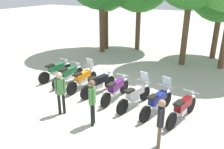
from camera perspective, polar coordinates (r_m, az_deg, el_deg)
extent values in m
plane|color=#BCB7A8|center=(10.32, -1.32, -5.55)|extent=(80.00, 80.00, 0.00)
cylinder|color=black|center=(12.90, -11.14, 1.21)|extent=(0.20, 0.65, 0.64)
cylinder|color=black|center=(12.00, -16.59, -0.84)|extent=(0.20, 0.65, 0.64)
cube|color=silver|center=(12.79, -11.24, 2.64)|extent=(0.17, 0.37, 0.04)
cube|color=#1E6033|center=(12.34, -13.73, 1.81)|extent=(0.40, 0.98, 0.30)
cube|color=silver|center=(12.40, -13.80, 0.57)|extent=(0.28, 0.43, 0.24)
cube|color=black|center=(12.05, -15.26, 2.14)|extent=(0.30, 0.47, 0.08)
cylinder|color=silver|center=(12.74, -11.53, 2.43)|extent=(0.08, 0.23, 0.64)
cylinder|color=silver|center=(12.58, -11.95, 3.77)|extent=(0.62, 0.13, 0.04)
sphere|color=silver|center=(12.70, -11.47, 3.40)|extent=(0.18, 0.18, 0.16)
cylinder|color=silver|center=(12.37, -15.31, 0.07)|extent=(0.18, 0.70, 0.07)
cylinder|color=black|center=(12.24, -8.38, 0.30)|extent=(0.14, 0.65, 0.64)
cylinder|color=black|center=(11.20, -13.45, -2.11)|extent=(0.14, 0.65, 0.64)
cube|color=silver|center=(12.13, -8.46, 1.80)|extent=(0.14, 0.37, 0.04)
cube|color=#1E6033|center=(11.62, -10.75, 0.82)|extent=(0.32, 0.96, 0.30)
cube|color=silver|center=(11.68, -10.83, -0.49)|extent=(0.25, 0.41, 0.24)
cube|color=black|center=(11.28, -12.17, 1.12)|extent=(0.27, 0.45, 0.08)
cylinder|color=silver|center=(12.07, -8.73, 1.57)|extent=(0.06, 0.23, 0.64)
cylinder|color=silver|center=(11.90, -9.10, 2.96)|extent=(0.62, 0.08, 0.04)
sphere|color=silver|center=(12.03, -8.66, 2.59)|extent=(0.17, 0.17, 0.16)
cylinder|color=silver|center=(11.61, -12.38, -1.07)|extent=(0.11, 0.70, 0.07)
cylinder|color=black|center=(11.61, -5.01, -0.75)|extent=(0.14, 0.64, 0.64)
cylinder|color=black|center=(10.51, -10.02, -3.44)|extent=(0.14, 0.64, 0.64)
cube|color=silver|center=(11.48, -5.06, 0.83)|extent=(0.14, 0.37, 0.04)
cube|color=orange|center=(10.95, -7.31, -0.26)|extent=(0.31, 0.96, 0.30)
cube|color=silver|center=(11.01, -7.41, -1.64)|extent=(0.24, 0.41, 0.24)
cube|color=black|center=(10.59, -8.70, 0.03)|extent=(0.26, 0.45, 0.08)
cylinder|color=silver|center=(11.43, -5.33, 0.58)|extent=(0.06, 0.23, 0.64)
cylinder|color=silver|center=(11.24, -5.66, 2.03)|extent=(0.62, 0.07, 0.04)
sphere|color=silver|center=(11.38, -5.24, 1.65)|extent=(0.17, 0.17, 0.16)
cylinder|color=silver|center=(10.92, -9.03, -2.28)|extent=(0.11, 0.70, 0.07)
cube|color=silver|center=(11.23, -5.51, 3.08)|extent=(0.37, 0.15, 0.39)
cylinder|color=black|center=(11.00, -0.57, -1.93)|extent=(0.23, 0.65, 0.64)
cylinder|color=black|center=(9.99, -6.43, -4.58)|extent=(0.23, 0.65, 0.64)
cube|color=silver|center=(10.87, -0.57, -0.28)|extent=(0.19, 0.38, 0.04)
cube|color=black|center=(10.38, -3.21, -1.35)|extent=(0.46, 0.98, 0.30)
cube|color=silver|center=(10.45, -3.36, -2.80)|extent=(0.30, 0.44, 0.24)
cube|color=black|center=(10.04, -4.80, -1.01)|extent=(0.33, 0.48, 0.08)
cylinder|color=silver|center=(10.82, -0.89, -0.54)|extent=(0.10, 0.23, 0.64)
cylinder|color=silver|center=(10.64, -1.22, 1.00)|extent=(0.61, 0.17, 0.04)
sphere|color=silver|center=(10.77, -0.75, 0.58)|extent=(0.19, 0.19, 0.16)
cylinder|color=silver|center=(10.39, -5.14, -3.37)|extent=(0.22, 0.70, 0.07)
cylinder|color=black|center=(10.52, 3.06, -3.09)|extent=(0.14, 0.64, 0.64)
cylinder|color=black|center=(9.33, -1.58, -6.43)|extent=(0.14, 0.64, 0.64)
cube|color=silver|center=(10.39, 3.10, -1.38)|extent=(0.14, 0.37, 0.04)
cube|color=#59196B|center=(9.80, 1.05, -2.72)|extent=(0.32, 0.96, 0.30)
cube|color=silver|center=(9.88, 0.89, -4.25)|extent=(0.24, 0.41, 0.24)
cube|color=black|center=(9.41, -0.19, -2.50)|extent=(0.27, 0.45, 0.08)
cylinder|color=silver|center=(10.32, 2.86, -1.67)|extent=(0.06, 0.23, 0.64)
cylinder|color=silver|center=(10.12, 2.64, -0.10)|extent=(0.62, 0.07, 0.04)
sphere|color=silver|center=(10.27, 2.99, -0.50)|extent=(0.17, 0.17, 0.16)
cylinder|color=silver|center=(9.75, -0.83, -5.00)|extent=(0.11, 0.70, 0.07)
cylinder|color=black|center=(9.97, 8.22, -4.73)|extent=(0.24, 0.65, 0.64)
cylinder|color=black|center=(8.85, 2.61, -8.09)|extent=(0.24, 0.65, 0.64)
cube|color=silver|center=(9.83, 8.32, -2.95)|extent=(0.20, 0.38, 0.04)
cube|color=silver|center=(9.28, 5.85, -4.29)|extent=(0.47, 0.98, 0.30)
cube|color=silver|center=(9.36, 5.61, -5.88)|extent=(0.30, 0.44, 0.24)
cube|color=black|center=(8.90, 4.39, -4.04)|extent=(0.33, 0.48, 0.08)
cylinder|color=silver|center=(9.77, 8.02, -3.25)|extent=(0.10, 0.23, 0.64)
cylinder|color=silver|center=(9.57, 7.82, -1.59)|extent=(0.61, 0.17, 0.04)
sphere|color=silver|center=(9.71, 8.22, -2.02)|extent=(0.19, 0.19, 0.16)
cylinder|color=silver|center=(9.25, 3.69, -6.57)|extent=(0.22, 0.70, 0.07)
cube|color=silver|center=(9.54, 8.08, -0.38)|extent=(0.38, 0.21, 0.39)
cylinder|color=black|center=(9.65, 13.44, -6.07)|extent=(0.25, 0.65, 0.64)
cylinder|color=black|center=(8.46, 8.26, -9.80)|extent=(0.25, 0.65, 0.64)
cube|color=silver|center=(9.50, 13.61, -4.25)|extent=(0.20, 0.38, 0.04)
cube|color=navy|center=(8.92, 11.36, -5.73)|extent=(0.47, 0.98, 0.30)
cube|color=silver|center=(9.00, 11.07, -7.38)|extent=(0.31, 0.44, 0.24)
cube|color=black|center=(8.52, 10.06, -5.53)|extent=(0.34, 0.48, 0.08)
cylinder|color=silver|center=(9.44, 13.34, -4.56)|extent=(0.10, 0.23, 0.64)
cylinder|color=silver|center=(9.22, 13.24, -2.88)|extent=(0.61, 0.18, 0.04)
sphere|color=silver|center=(9.38, 13.57, -3.30)|extent=(0.19, 0.19, 0.16)
cylinder|color=silver|center=(8.87, 9.14, -8.12)|extent=(0.23, 0.70, 0.07)
cube|color=silver|center=(9.20, 13.53, -1.62)|extent=(0.38, 0.21, 0.39)
cylinder|color=black|center=(9.47, 19.09, -7.24)|extent=(0.25, 0.65, 0.64)
cylinder|color=black|center=(8.23, 14.59, -11.28)|extent=(0.25, 0.65, 0.64)
cube|color=silver|center=(9.32, 19.34, -5.40)|extent=(0.20, 0.38, 0.04)
cube|color=maroon|center=(8.72, 17.40, -7.00)|extent=(0.48, 0.98, 0.30)
cube|color=silver|center=(8.80, 17.07, -8.67)|extent=(0.31, 0.44, 0.24)
cube|color=black|center=(8.30, 16.34, -6.87)|extent=(0.34, 0.48, 0.08)
cylinder|color=silver|center=(9.26, 19.09, -5.73)|extent=(0.10, 0.23, 0.64)
cylinder|color=silver|center=(9.04, 19.11, -4.04)|extent=(0.61, 0.18, 0.04)
sphere|color=silver|center=(9.20, 19.36, -4.45)|extent=(0.19, 0.19, 0.16)
cylinder|color=silver|center=(8.65, 15.18, -9.48)|extent=(0.24, 0.70, 0.07)
cylinder|color=black|center=(9.05, -13.01, -7.24)|extent=(0.16, 0.16, 0.83)
cylinder|color=black|center=(9.06, -11.93, -7.12)|extent=(0.16, 0.16, 0.83)
cube|color=#4C8C47|center=(8.74, -12.85, -2.97)|extent=(0.30, 0.30, 0.63)
cylinder|color=#4C8C47|center=(8.73, -13.90, -2.99)|extent=(0.11, 0.11, 0.59)
cylinder|color=#4C8C47|center=(8.74, -11.81, -2.76)|extent=(0.11, 0.11, 0.59)
sphere|color=#DBAD89|center=(8.57, -13.09, -0.19)|extent=(0.32, 0.32, 0.23)
cylinder|color=brown|center=(7.19, 11.63, -15.44)|extent=(0.13, 0.13, 0.81)
cylinder|color=brown|center=(7.33, 11.69, -14.66)|extent=(0.13, 0.13, 0.81)
cube|color=#262628|center=(6.87, 12.10, -10.27)|extent=(0.25, 0.26, 0.61)
cylinder|color=#262628|center=(6.73, 12.06, -10.86)|extent=(0.10, 0.10, 0.58)
cylinder|color=#262628|center=(7.00, 12.15, -9.49)|extent=(0.10, 0.10, 0.58)
sphere|color=#A87A5B|center=(6.66, 12.39, -7.01)|extent=(0.27, 0.27, 0.22)
cylinder|color=black|center=(8.14, -4.99, -10.17)|extent=(0.14, 0.14, 0.84)
cylinder|color=black|center=(8.28, -4.66, -9.57)|extent=(0.14, 0.14, 0.84)
cube|color=#4C8C47|center=(7.86, -4.99, -5.28)|extent=(0.26, 0.27, 0.63)
cylinder|color=#4C8C47|center=(7.71, -5.32, -5.69)|extent=(0.10, 0.10, 0.60)
cylinder|color=#4C8C47|center=(7.99, -4.68, -4.67)|extent=(0.10, 0.10, 0.60)
sphere|color=brown|center=(7.66, -5.09, -2.21)|extent=(0.28, 0.28, 0.23)
cylinder|color=brown|center=(17.01, -2.58, 12.02)|extent=(0.36, 0.36, 3.85)
cylinder|color=brown|center=(17.93, -1.52, 11.68)|extent=(0.36, 0.36, 3.34)
cylinder|color=brown|center=(17.81, 6.49, 11.73)|extent=(0.36, 0.36, 3.49)
cylinder|color=brown|center=(14.71, 17.80, 9.81)|extent=(0.36, 0.36, 3.97)
cylinder|color=brown|center=(16.97, 24.46, 8.74)|extent=(0.36, 0.36, 3.04)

